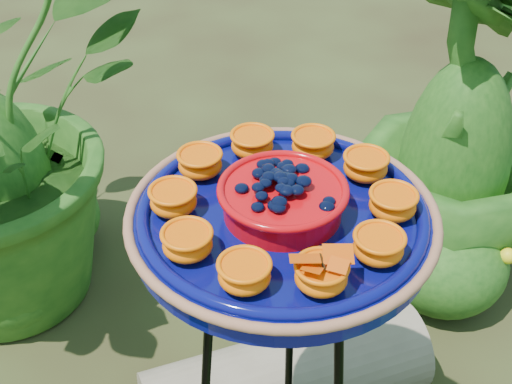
{
  "coord_description": "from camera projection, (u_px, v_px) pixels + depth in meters",
  "views": [
    {
      "loc": [
        -0.03,
        -0.83,
        1.42
      ],
      "look_at": [
        0.11,
        -0.09,
        0.84
      ],
      "focal_mm": 50.0,
      "sensor_mm": 36.0,
      "label": 1
    }
  ],
  "objects": [
    {
      "name": "tripod_stand",
      "position": [
        277.0,
        380.0,
        1.15
      ],
      "size": [
        0.37,
        0.37,
        0.79
      ],
      "rotation": [
        0.0,
        0.0,
        -0.39
      ],
      "color": "black",
      "rests_on": "ground"
    },
    {
      "name": "feeder_dish",
      "position": [
        282.0,
        214.0,
        0.94
      ],
      "size": [
        0.52,
        0.52,
        0.09
      ],
      "rotation": [
        0.0,
        0.0,
        -0.39
      ],
      "color": "#070A59",
      "rests_on": "tripod_stand"
    },
    {
      "name": "driftwood_log",
      "position": [
        287.0,
        380.0,
        1.61
      ],
      "size": [
        0.66,
        0.31,
        0.21
      ],
      "primitive_type": "cylinder",
      "rotation": [
        0.0,
        1.57,
        0.17
      ],
      "color": "gray",
      "rests_on": "ground"
    },
    {
      "name": "shrub_back_right",
      "position": [
        461.0,
        127.0,
        1.81
      ],
      "size": [
        0.7,
        0.7,
        0.91
      ],
      "primitive_type": "imported",
      "rotation": [
        0.0,
        0.0,
        2.13
      ],
      "color": "#1A4813",
      "rests_on": "ground"
    }
  ]
}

